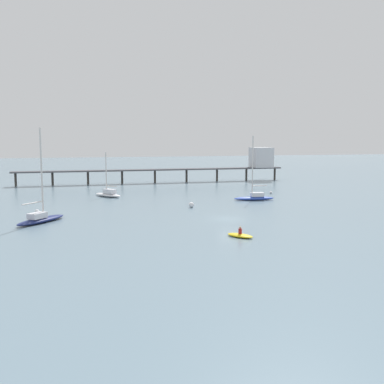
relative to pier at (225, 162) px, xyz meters
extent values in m
plane|color=slate|center=(-17.21, -48.30, -4.67)|extent=(400.00, 400.00, 0.00)
cube|color=#4C4C51|center=(-17.21, 0.26, -1.61)|extent=(62.70, 3.77, 0.30)
cylinder|color=#38332D|center=(-47.54, 0.72, -3.22)|extent=(0.50, 0.50, 2.91)
cylinder|color=#38332D|center=(-39.96, 0.60, -3.22)|extent=(0.50, 0.50, 2.91)
cylinder|color=#38332D|center=(-32.38, 0.49, -3.22)|extent=(0.50, 0.50, 2.91)
cylinder|color=#38332D|center=(-24.80, 0.37, -3.22)|extent=(0.50, 0.50, 2.91)
cylinder|color=#38332D|center=(-17.21, 0.26, -3.22)|extent=(0.50, 0.50, 2.91)
cylinder|color=#38332D|center=(-9.63, 0.15, -3.22)|extent=(0.50, 0.50, 2.91)
cylinder|color=#38332D|center=(-2.05, 0.03, -3.22)|extent=(0.50, 0.50, 2.91)
cylinder|color=#38332D|center=(5.53, -0.08, -3.22)|extent=(0.50, 0.50, 2.91)
cylinder|color=#38332D|center=(13.11, -0.20, -3.22)|extent=(0.50, 0.50, 2.91)
cube|color=silver|center=(9.37, -0.14, 0.97)|extent=(4.81, 4.81, 4.88)
ellipsoid|color=#2D4CB7|center=(-6.95, -33.11, -4.37)|extent=(6.96, 2.63, 0.60)
cube|color=silver|center=(-6.42, -33.18, -3.73)|extent=(2.28, 1.48, 0.67)
cylinder|color=silver|center=(-7.29, -33.06, 0.97)|extent=(0.20, 0.20, 10.06)
cylinder|color=silver|center=(-6.06, -33.23, -2.25)|extent=(2.48, 0.50, 0.16)
ellipsoid|color=navy|center=(-40.12, -44.36, -4.37)|extent=(6.38, 7.05, 0.61)
cube|color=silver|center=(-40.52, -44.83, -3.72)|extent=(2.41, 2.52, 0.69)
cylinder|color=silver|center=(-39.87, -44.07, 1.39)|extent=(0.21, 0.21, 10.90)
cylinder|color=silver|center=(-40.95, -45.34, -2.10)|extent=(2.29, 2.65, 0.17)
ellipsoid|color=white|center=(-30.06, -21.97, -4.35)|extent=(5.05, 6.09, 0.63)
cube|color=silver|center=(-29.77, -22.38, -3.66)|extent=(2.36, 2.62, 0.75)
cylinder|color=silver|center=(-30.24, -21.72, -0.44)|extent=(0.19, 0.19, 7.20)
cylinder|color=silver|center=(-29.45, -22.83, -2.74)|extent=(1.71, 2.32, 0.16)
ellipsoid|color=yellow|center=(-19.76, -58.61, -4.49)|extent=(2.80, 3.20, 0.35)
cylinder|color=maroon|center=(-19.76, -58.61, -4.04)|extent=(0.50, 0.50, 0.55)
sphere|color=tan|center=(-19.76, -58.61, -3.65)|extent=(0.24, 0.24, 0.24)
sphere|color=silver|center=(-19.22, -38.02, -4.26)|extent=(0.82, 0.82, 0.82)
sphere|color=silver|center=(-0.46, -26.06, -4.41)|extent=(0.53, 0.53, 0.53)
sphere|color=silver|center=(-40.99, -37.63, -4.36)|extent=(0.62, 0.62, 0.62)
camera|label=1|loc=(-36.93, -100.77, 5.50)|focal=41.47mm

